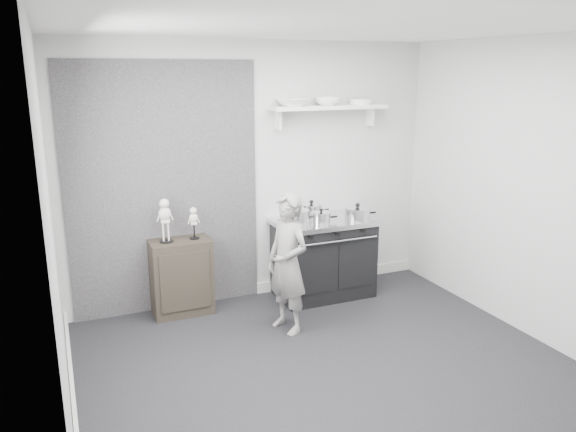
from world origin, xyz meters
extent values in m
plane|color=black|center=(0.00, 0.00, 0.00)|extent=(4.00, 4.00, 0.00)
cube|color=#B9B9B7|center=(0.00, 1.80, 1.35)|extent=(4.00, 0.02, 2.70)
cube|color=#B9B9B7|center=(0.00, -1.80, 1.35)|extent=(4.00, 0.02, 2.70)
cube|color=#B9B9B7|center=(-2.00, 0.00, 1.35)|extent=(0.02, 3.60, 2.70)
cube|color=#B9B9B7|center=(2.00, 0.00, 1.35)|extent=(0.02, 3.60, 2.70)
cube|color=silver|center=(0.00, 0.00, 2.70)|extent=(4.00, 3.60, 0.02)
cube|color=black|center=(-0.95, 1.79, 1.25)|extent=(1.90, 0.02, 2.50)
cube|color=silver|center=(1.00, 1.78, 0.06)|extent=(2.00, 0.03, 0.12)
cube|color=silver|center=(-1.98, 0.00, 0.06)|extent=(0.03, 3.60, 0.12)
cube|color=white|center=(0.80, 1.67, 2.02)|extent=(1.30, 0.26, 0.04)
cube|color=white|center=(0.25, 1.74, 1.90)|extent=(0.03, 0.12, 0.20)
cube|color=white|center=(1.35, 1.74, 1.90)|extent=(0.03, 0.12, 0.20)
cube|color=black|center=(0.66, 1.48, 0.40)|extent=(1.01, 0.61, 0.81)
cube|color=silver|center=(0.66, 1.48, 0.83)|extent=(1.07, 0.65, 0.05)
cube|color=black|center=(0.42, 1.18, 0.42)|extent=(0.42, 0.02, 0.52)
cube|color=black|center=(0.90, 1.18, 0.42)|extent=(0.42, 0.02, 0.52)
cylinder|color=silver|center=(0.66, 1.15, 0.71)|extent=(0.91, 0.02, 0.02)
cylinder|color=black|center=(0.36, 1.16, 0.79)|extent=(0.04, 0.03, 0.04)
cylinder|color=black|center=(0.66, 1.16, 0.79)|extent=(0.04, 0.03, 0.04)
cylinder|color=black|center=(0.96, 1.16, 0.79)|extent=(0.04, 0.03, 0.04)
cube|color=black|center=(-0.87, 1.61, 0.38)|extent=(0.59, 0.34, 0.77)
imported|color=gray|center=(-0.03, 0.83, 0.66)|extent=(0.45, 0.56, 1.33)
cylinder|color=silver|center=(0.32, 1.36, 0.93)|extent=(0.20, 0.20, 0.15)
cylinder|color=silver|center=(0.32, 1.36, 1.01)|extent=(0.21, 0.21, 0.02)
sphere|color=black|center=(0.32, 1.36, 1.04)|extent=(0.04, 0.04, 0.04)
cylinder|color=black|center=(0.46, 1.36, 0.93)|extent=(0.10, 0.02, 0.02)
cylinder|color=silver|center=(0.57, 1.61, 0.92)|extent=(0.24, 0.24, 0.13)
cylinder|color=silver|center=(0.57, 1.61, 1.00)|extent=(0.24, 0.24, 0.02)
sphere|color=black|center=(0.57, 1.61, 1.03)|extent=(0.04, 0.04, 0.04)
cylinder|color=black|center=(0.73, 1.61, 0.92)|extent=(0.10, 0.02, 0.02)
cylinder|color=silver|center=(0.98, 1.32, 0.92)|extent=(0.27, 0.27, 0.12)
cylinder|color=silver|center=(0.98, 1.32, 0.98)|extent=(0.28, 0.28, 0.01)
sphere|color=black|center=(0.98, 1.32, 1.02)|extent=(0.05, 0.05, 0.05)
cylinder|color=black|center=(1.15, 1.32, 0.92)|extent=(0.10, 0.02, 0.02)
cylinder|color=silver|center=(0.56, 1.34, 0.91)|extent=(0.20, 0.20, 0.11)
cylinder|color=silver|center=(0.56, 1.34, 0.97)|extent=(0.20, 0.20, 0.01)
sphere|color=black|center=(0.56, 1.34, 1.00)|extent=(0.04, 0.04, 0.04)
cylinder|color=black|center=(0.70, 1.34, 0.91)|extent=(0.10, 0.02, 0.02)
imported|color=white|center=(0.37, 1.67, 2.08)|extent=(0.32, 0.32, 0.08)
imported|color=white|center=(0.78, 1.67, 2.08)|extent=(0.27, 0.27, 0.08)
cylinder|color=silver|center=(1.18, 1.67, 2.07)|extent=(0.25, 0.25, 0.06)
camera|label=1|loc=(-1.95, -3.69, 2.41)|focal=35.00mm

